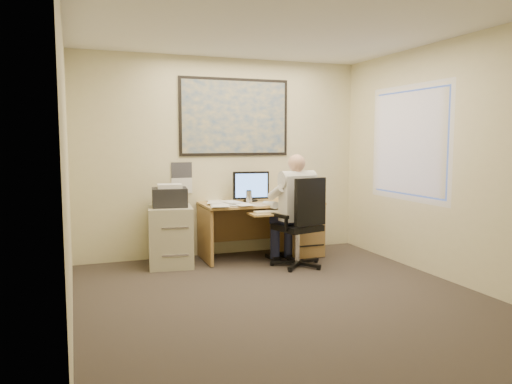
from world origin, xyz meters
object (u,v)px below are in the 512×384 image
object	(u,v)px
office_chair	(298,241)
person	(297,210)
desk	(282,223)
filing_cabinet	(170,230)

from	to	relation	value
office_chair	person	size ratio (longest dim) A/B	0.80
desk	person	bearing A→B (deg)	-96.28
desk	filing_cabinet	world-z (taller)	desk
office_chair	desk	bearing A→B (deg)	69.81
desk	office_chair	size ratio (longest dim) A/B	1.41
desk	person	world-z (taller)	person
filing_cabinet	person	xyz separation A→B (m)	(1.49, -0.57, 0.26)
filing_cabinet	person	size ratio (longest dim) A/B	0.74
desk	person	size ratio (longest dim) A/B	1.13
filing_cabinet	office_chair	size ratio (longest dim) A/B	0.92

